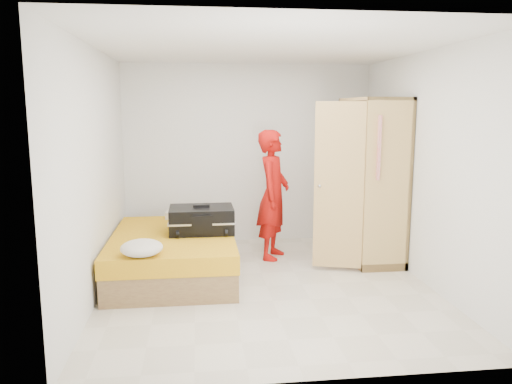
{
  "coord_description": "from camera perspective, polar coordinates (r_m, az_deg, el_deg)",
  "views": [
    {
      "loc": [
        -0.75,
        -5.29,
        1.97
      ],
      "look_at": [
        -0.07,
        0.42,
        1.0
      ],
      "focal_mm": 35.0,
      "sensor_mm": 36.0,
      "label": 1
    }
  ],
  "objects": [
    {
      "name": "wardrobe",
      "position": [
        6.61,
        12.75,
        0.88
      ],
      "size": [
        1.15,
        1.2,
        2.1
      ],
      "color": "tan",
      "rests_on": "ground"
    },
    {
      "name": "room",
      "position": [
        5.39,
        1.27,
        2.42
      ],
      "size": [
        4.0,
        4.02,
        2.6
      ],
      "color": "beige",
      "rests_on": "ground"
    },
    {
      "name": "bed",
      "position": [
        6.07,
        -9.4,
        -7.0
      ],
      "size": [
        1.42,
        2.02,
        0.5
      ],
      "color": "olive",
      "rests_on": "ground"
    },
    {
      "name": "round_cushion",
      "position": [
        5.18,
        -12.93,
        -6.24
      ],
      "size": [
        0.43,
        0.43,
        0.16
      ],
      "primitive_type": "ellipsoid",
      "color": "beige",
      "rests_on": "bed"
    },
    {
      "name": "pillow",
      "position": [
        6.82,
        -7.95,
        -2.56
      ],
      "size": [
        0.56,
        0.34,
        0.1
      ],
      "primitive_type": "cube",
      "rotation": [
        0.0,
        0.0,
        -0.14
      ],
      "color": "beige",
      "rests_on": "bed"
    },
    {
      "name": "suitcase",
      "position": [
        6.02,
        -6.24,
        -3.17
      ],
      "size": [
        0.78,
        0.58,
        0.33
      ],
      "rotation": [
        0.0,
        0.0,
        0.01
      ],
      "color": "black",
      "rests_on": "bed"
    },
    {
      "name": "person",
      "position": [
        6.54,
        1.98,
        -0.32
      ],
      "size": [
        0.61,
        0.73,
        1.7
      ],
      "primitive_type": "imported",
      "rotation": [
        0.0,
        0.0,
        1.18
      ],
      "color": "#BB0F0B",
      "rests_on": "ground"
    }
  ]
}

